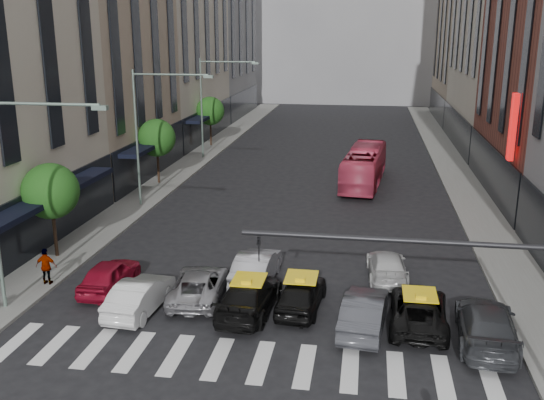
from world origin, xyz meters
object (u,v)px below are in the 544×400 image
at_px(streetlamp_near, 10,177).
at_px(bus, 364,166).
at_px(taxi_left, 249,296).
at_px(car_white_front, 140,295).
at_px(pedestrian_far, 46,266).
at_px(streetlamp_mid, 150,120).
at_px(streetlamp_far, 211,95).
at_px(taxi_center, 301,293).
at_px(car_red, 110,275).

distance_m(streetlamp_near, bus, 28.39).
relative_size(taxi_left, bus, 0.48).
relative_size(car_white_front, pedestrian_far, 2.54).
height_order(streetlamp_mid, taxi_left, streetlamp_mid).
xyz_separation_m(streetlamp_mid, streetlamp_far, (0.00, 16.00, 0.00)).
bearing_deg(pedestrian_far, taxi_center, 175.20).
xyz_separation_m(car_red, taxi_left, (6.80, -1.28, 0.02)).
height_order(taxi_left, pedestrian_far, pedestrian_far).
relative_size(taxi_center, bus, 0.41).
xyz_separation_m(streetlamp_near, streetlamp_far, (0.00, 32.00, 0.00)).
bearing_deg(pedestrian_far, taxi_left, 171.07).
bearing_deg(streetlamp_far, streetlamp_near, -90.00).
xyz_separation_m(streetlamp_near, streetlamp_mid, (0.00, 16.00, 0.00)).
xyz_separation_m(taxi_left, pedestrian_far, (-9.80, 1.11, 0.28)).
distance_m(streetlamp_far, car_red, 29.89).
distance_m(streetlamp_mid, pedestrian_far, 14.36).
bearing_deg(streetlamp_mid, taxi_left, -57.10).
xyz_separation_m(taxi_left, bus, (4.51, 22.92, 0.72)).
relative_size(streetlamp_near, bus, 0.86).
xyz_separation_m(streetlamp_near, taxi_left, (9.44, 1.40, -5.17)).
bearing_deg(car_white_front, pedestrian_far, -14.17).
relative_size(car_white_front, taxi_left, 0.86).
bearing_deg(taxi_center, pedestrian_far, 2.58).
height_order(car_red, bus, bus).
distance_m(car_white_front, bus, 25.25).
xyz_separation_m(streetlamp_mid, taxi_center, (11.59, -13.98, -5.18)).
bearing_deg(streetlamp_far, bus, -28.83).
bearing_deg(car_white_front, taxi_left, -168.13).
bearing_deg(pedestrian_far, streetlamp_mid, -94.01).
relative_size(car_white_front, bus, 0.42).
relative_size(taxi_left, pedestrian_far, 2.94).
relative_size(streetlamp_near, pedestrian_far, 5.19).
bearing_deg(streetlamp_far, taxi_left, -72.85).
bearing_deg(car_white_front, car_red, -36.66).
bearing_deg(taxi_center, taxi_left, 21.11).
height_order(streetlamp_mid, taxi_center, streetlamp_mid).
relative_size(car_red, taxi_left, 0.82).
distance_m(car_red, taxi_center, 8.97).
bearing_deg(taxi_left, car_red, -6.92).
xyz_separation_m(streetlamp_far, taxi_center, (11.59, -29.98, -5.18)).
xyz_separation_m(streetlamp_far, car_red, (2.64, -29.32, -5.19)).
bearing_deg(pedestrian_far, car_white_front, 159.14).
height_order(taxi_center, bus, bus).
bearing_deg(streetlamp_far, car_red, -84.85).
bearing_deg(bus, car_red, 68.18).
xyz_separation_m(car_white_front, taxi_center, (6.75, 1.24, 0.00)).
distance_m(streetlamp_mid, car_white_front, 16.79).
xyz_separation_m(car_red, car_white_front, (2.20, -1.90, 0.01)).
xyz_separation_m(car_red, taxi_center, (8.95, -0.66, 0.01)).
bearing_deg(streetlamp_near, streetlamp_far, 90.00).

